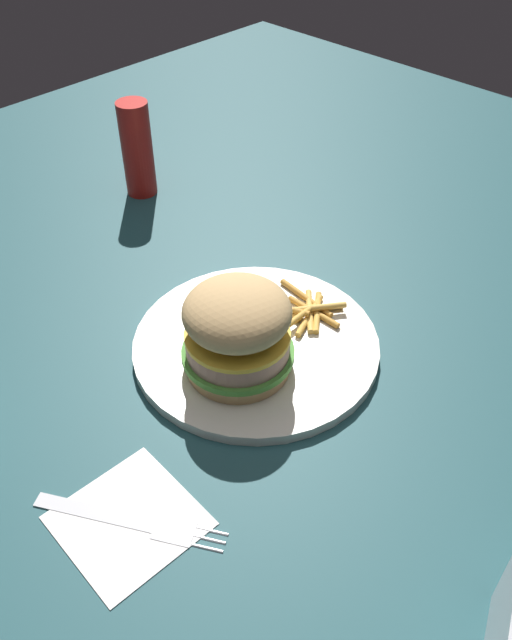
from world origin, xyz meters
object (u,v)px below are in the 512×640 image
Objects in this scene: fork at (130,519)px; ketchup_bottle at (137,149)px; fries_pile at (307,310)px; plate at (256,345)px; napkin at (129,520)px; sandwich at (237,330)px.

fork is 1.16× the size of ketchup_bottle.
fries_pile is 0.37m from ketchup_bottle.
plate reaches higher than fork.
napkin is (-0.30, -0.06, -0.02)m from fries_pile.
fries_pile is 0.90× the size of napkin.
plate is 2.70× the size of fries_pile.
ketchup_bottle reaches higher than fries_pile.
fries_pile is (0.07, -0.01, 0.01)m from plate.
sandwich is 0.20m from fork.
sandwich reaches higher than fork.
napkin is at bearing 120.01° from fork.
ketchup_bottle reaches higher than plate.
fries_pile is 0.63× the size of fork.
fries_pile reaches higher than napkin.
plate is at bearing 172.55° from fries_pile.
fork is (-0.19, -0.06, -0.06)m from sandwich.
fork is at bearing -162.61° from plate.
plate is at bearing -109.27° from ketchup_bottle.
fries_pile is at bearing 11.62° from fork.
sandwich is at bearing -114.09° from ketchup_bottle.
ketchup_bottle reaches higher than sandwich.
sandwich is (-0.04, -0.01, 0.06)m from plate.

